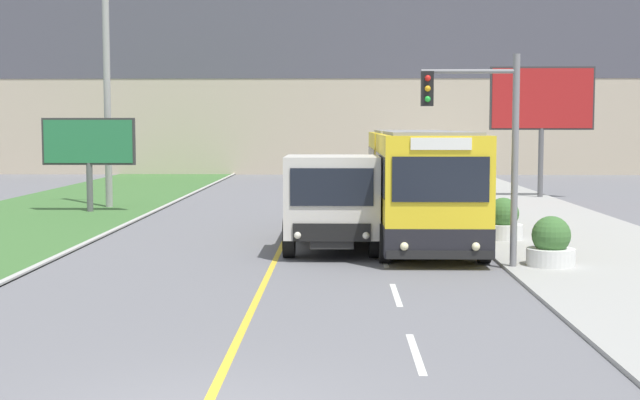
# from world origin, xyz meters

# --- Properties ---
(lane_marking_centre) EXTENTS (2.88, 140.00, 0.01)m
(lane_marking_centre) POSITION_xyz_m (0.32, 1.45, 0.00)
(lane_marking_centre) COLOR gold
(lane_marking_centre) RESTS_ON ground_plane
(apartment_block_background) EXTENTS (80.00, 8.04, 18.72)m
(apartment_block_background) POSITION_xyz_m (0.00, 55.05, 9.36)
(apartment_block_background) COLOR #BCAD93
(apartment_block_background) RESTS_ON ground_plane
(city_bus) EXTENTS (2.71, 11.78, 3.22)m
(city_bus) POSITION_xyz_m (3.96, 16.58, 1.64)
(city_bus) COLOR yellow
(city_bus) RESTS_ON ground_plane
(dump_truck) EXTENTS (2.51, 6.42, 2.60)m
(dump_truck) POSITION_xyz_m (1.43, 13.84, 1.31)
(dump_truck) COLOR black
(dump_truck) RESTS_ON ground_plane
(utility_pole_far) EXTENTS (1.80, 0.28, 11.19)m
(utility_pole_far) POSITION_xyz_m (-7.85, 26.47, 5.65)
(utility_pole_far) COLOR #9E9E99
(utility_pole_far) RESTS_ON ground_plane
(traffic_light_mast) EXTENTS (2.28, 0.32, 5.03)m
(traffic_light_mast) POSITION_xyz_m (4.99, 10.99, 3.23)
(traffic_light_mast) COLOR slate
(traffic_light_mast) RESTS_ON ground_plane
(billboard_large) EXTENTS (4.76, 0.24, 6.06)m
(billboard_large) POSITION_xyz_m (10.93, 31.42, 4.44)
(billboard_large) COLOR #59595B
(billboard_large) RESTS_ON ground_plane
(billboard_small) EXTENTS (3.61, 0.24, 3.67)m
(billboard_small) POSITION_xyz_m (-8.11, 24.56, 2.63)
(billboard_small) COLOR #59595B
(billboard_small) RESTS_ON ground_plane
(planter_round_near) EXTENTS (1.14, 1.14, 1.18)m
(planter_round_near) POSITION_xyz_m (6.61, 11.09, 0.59)
(planter_round_near) COLOR silver
(planter_round_near) RESTS_ON sidewalk_right
(planter_round_second) EXTENTS (1.15, 1.15, 1.21)m
(planter_round_second) POSITION_xyz_m (6.39, 16.05, 0.60)
(planter_round_second) COLOR silver
(planter_round_second) RESTS_ON sidewalk_right
(planter_round_third) EXTENTS (1.04, 1.04, 1.11)m
(planter_round_third) POSITION_xyz_m (6.46, 21.01, 0.56)
(planter_round_third) COLOR silver
(planter_round_third) RESTS_ON sidewalk_right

